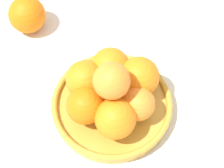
% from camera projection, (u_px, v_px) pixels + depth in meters
% --- Properties ---
extents(ground_plane, '(4.00, 4.00, 0.00)m').
position_uv_depth(ground_plane, '(112.00, 109.00, 0.76)').
color(ground_plane, silver).
extents(fruit_bowl, '(0.24, 0.24, 0.03)m').
position_uv_depth(fruit_bowl, '(112.00, 105.00, 0.75)').
color(fruit_bowl, gold).
rests_on(fruit_bowl, ground_plane).
extents(orange_pile, '(0.19, 0.18, 0.13)m').
position_uv_depth(orange_pile, '(112.00, 89.00, 0.70)').
color(orange_pile, orange).
rests_on(orange_pile, fruit_bowl).
extents(stray_orange, '(0.08, 0.08, 0.08)m').
position_uv_depth(stray_orange, '(27.00, 15.00, 0.84)').
color(stray_orange, orange).
rests_on(stray_orange, ground_plane).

